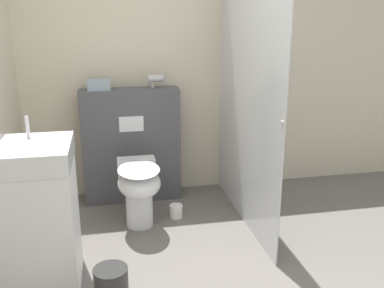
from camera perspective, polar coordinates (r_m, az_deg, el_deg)
wall_back at (r=4.19m, az=-3.16°, el=10.30°), size 8.00×0.06×2.50m
partition_panel at (r=4.09m, az=-8.06°, el=-0.18°), size 0.91×0.24×1.08m
shower_glass at (r=3.54m, az=7.27°, el=6.45°), size 0.04×1.58×2.19m
toilet at (r=3.58m, az=-7.10°, el=-5.69°), size 0.35×0.60×0.55m
sink_vanity at (r=2.92m, az=-20.38°, el=-9.21°), size 0.53×0.54×1.12m
hair_drier at (r=3.99m, az=-4.76°, el=8.66°), size 0.16×0.07×0.12m
folded_towel at (r=3.95m, az=-12.33°, el=7.71°), size 0.20×0.18×0.09m
spare_toilet_roll at (r=3.83m, az=-2.14°, el=-8.92°), size 0.12×0.12×0.11m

